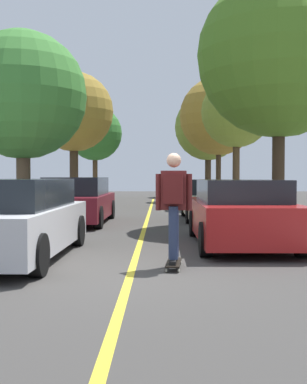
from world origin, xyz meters
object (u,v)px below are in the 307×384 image
Objects in this scene: street_tree_left_far at (95,134)px; street_tree_right_farthest at (208,127)px; parked_car_left_near at (77,201)px; skateboard at (174,263)px; street_tree_right_far at (219,116)px; street_tree_right_near at (236,113)px; street_tree_left_near at (74,112)px; parked_car_right_near at (211,200)px; parked_car_right_nearest at (240,213)px; parked_car_left_nearest at (15,219)px; skateboarder at (174,200)px; street_tree_left_nearest at (23,96)px; fire_hydrant at (30,207)px; street_tree_right_nearest at (279,56)px; parked_car_right_far at (196,194)px.

street_tree_right_farthest reaches higher than street_tree_left_far.
parked_car_left_near is 7.92m from skateboard.
parked_car_left_near is 0.66× the size of street_tree_right_far.
street_tree_left_near is at bearing 164.04° from street_tree_right_near.
street_tree_right_farthest is (1.71, 18.21, 4.30)m from parked_car_right_near.
street_tree_left_far is 1.02× the size of street_tree_right_near.
parked_car_right_nearest is at bearing 60.44° from skateboard.
parked_car_right_nearest is 0.62× the size of street_tree_right_far.
street_tree_right_near is 6.63m from street_tree_right_far.
parked_car_left_near is at bearing 90.00° from parked_car_left_nearest.
street_tree_right_far is at bearing 81.23° from skateboarder.
parked_car_right_nearest is 15.48m from street_tree_left_near.
street_tree_left_nearest is 8.38× the size of fire_hydrant.
street_tree_right_farthest is at bearing 53.84° from street_tree_left_near.
street_tree_right_far reaches higher than skateboard.
parked_car_right_near is 5.14m from street_tree_right_nearest.
skateboard is (4.52, -24.12, -4.19)m from street_tree_left_far.
fire_hydrant is 8.61m from skateboard.
parked_car_left_near reaches higher than parked_car_right_far.
street_tree_right_farthest is 8.44× the size of skateboard.
street_tree_right_nearest reaches higher than street_tree_left_far.
street_tree_right_near is at bearing -30.18° from parked_car_right_far.
street_tree_right_far is (6.01, 13.33, 4.28)m from parked_car_left_near.
street_tree_right_far is at bearing 73.14° from parked_car_left_nearest.
street_tree_right_nearest reaches higher than skateboard.
street_tree_left_far is (-1.71, 23.23, 3.57)m from parked_car_left_nearest.
street_tree_left_nearest is at bearing -90.00° from street_tree_left_near.
street_tree_left_nearest is 0.99× the size of street_tree_left_far.
street_tree_left_near reaches higher than parked_car_right_near.
parked_car_left_near is 1.52m from fire_hydrant.
street_tree_left_near is 17.54m from skateboard.
skateboarder is at bearing -79.41° from street_tree_left_far.
street_tree_left_nearest reaches higher than skateboard.
street_tree_right_near is (1.71, 5.44, 3.65)m from parked_car_right_near.
parked_car_left_nearest is 0.64× the size of street_tree_right_nearest.
street_tree_right_nearest reaches higher than street_tree_right_far.
skateboarder reaches higher than skateboard.
street_tree_right_near reaches higher than parked_car_left_near.
parked_car_right_nearest is 3.07m from skateboarder.
parked_car_right_far is 0.61× the size of street_tree_right_farthest.
street_tree_right_nearest is 8.79m from fire_hydrant.
parked_car_right_far is (4.30, 7.73, -0.05)m from parked_car_left_near.
street_tree_left_nearest is 6.86× the size of skateboard.
fire_hydrant is (0.21, 0.00, -3.50)m from street_tree_left_nearest.
parked_car_left_near is at bearing -79.17° from street_tree_left_near.
street_tree_left_nearest is 3.39× the size of skateboarder.
street_tree_right_farthest is at bearing 76.99° from parked_car_left_nearest.
parked_car_right_near is 10.51m from street_tree_left_near.
street_tree_left_nearest is 0.82× the size of street_tree_right_nearest.
street_tree_right_farthest is 21.31m from fire_hydrant.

